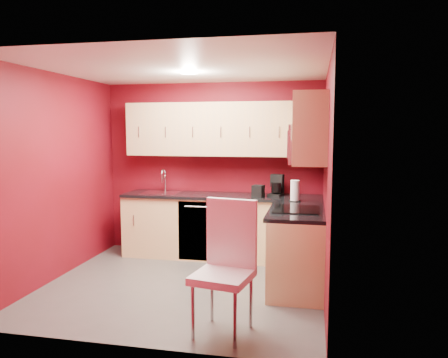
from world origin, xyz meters
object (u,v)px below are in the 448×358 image
(coffee_maker, at_px, (276,185))
(paper_towel, at_px, (295,191))
(napkin_holder, at_px, (258,191))
(microwave, at_px, (308,144))
(dining_chair, at_px, (223,269))
(sink, at_px, (161,190))

(coffee_maker, relative_size, paper_towel, 1.09)
(paper_towel, bearing_deg, napkin_holder, 150.67)
(microwave, height_order, dining_chair, microwave)
(napkin_holder, bearing_deg, sink, 176.16)
(dining_chair, bearing_deg, napkin_holder, 99.67)
(paper_towel, bearing_deg, dining_chair, -105.55)
(paper_towel, xyz_separation_m, dining_chair, (-0.54, -1.93, -0.45))
(microwave, xyz_separation_m, sink, (-2.09, 1.00, -0.72))
(microwave, height_order, paper_towel, microwave)
(napkin_holder, relative_size, paper_towel, 0.58)
(sink, height_order, dining_chair, sink)
(coffee_maker, bearing_deg, napkin_holder, -136.09)
(sink, distance_m, paper_towel, 1.98)
(sink, xyz_separation_m, paper_towel, (1.94, -0.38, 0.10))
(coffee_maker, xyz_separation_m, dining_chair, (-0.26, -2.35, -0.46))
(microwave, relative_size, coffee_maker, 2.60)
(microwave, distance_m, paper_towel, 0.89)
(coffee_maker, relative_size, dining_chair, 0.25)
(coffee_maker, xyz_separation_m, paper_towel, (0.28, -0.42, -0.01))
(coffee_maker, distance_m, napkin_holder, 0.27)
(napkin_holder, xyz_separation_m, paper_towel, (0.51, -0.29, 0.06))
(sink, height_order, paper_towel, sink)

